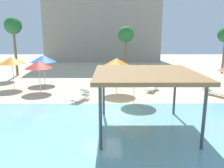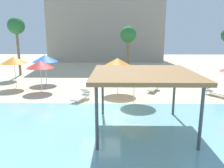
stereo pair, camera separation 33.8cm
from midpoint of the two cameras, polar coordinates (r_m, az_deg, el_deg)
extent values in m
plane|color=beige|center=(13.94, -2.23, -7.02)|extent=(80.00, 80.00, 0.00)
cube|color=#7AB7C1|center=(9.17, -4.08, -17.99)|extent=(44.00, 13.50, 0.04)
cylinder|color=#42474C|center=(13.00, -1.67, -2.12)|extent=(0.14, 0.14, 2.75)
cylinder|color=#42474C|center=(13.48, 16.33, -2.11)|extent=(0.14, 0.14, 2.75)
cylinder|color=#42474C|center=(9.04, -2.85, -8.86)|extent=(0.14, 0.14, 2.75)
cylinder|color=#42474C|center=(9.71, 22.78, -8.33)|extent=(0.14, 0.14, 2.75)
cube|color=olive|center=(10.75, 8.96, 2.59)|extent=(4.87, 4.87, 0.18)
cylinder|color=silver|center=(18.11, 1.91, 1.11)|extent=(0.06, 0.06, 2.15)
cone|color=orange|center=(17.88, 1.94, 5.56)|extent=(2.48, 2.48, 0.68)
cylinder|color=silver|center=(15.36, 6.29, -1.46)|extent=(0.06, 0.06, 1.94)
cone|color=orange|center=(15.10, 6.41, 3.25)|extent=(2.25, 2.25, 0.62)
cylinder|color=silver|center=(21.59, -23.11, 2.00)|extent=(0.06, 0.06, 2.16)
cone|color=orange|center=(21.41, -23.43, 5.66)|extent=(2.27, 2.27, 0.62)
cylinder|color=silver|center=(22.54, -16.13, 2.84)|extent=(0.06, 0.06, 2.09)
cone|color=blue|center=(22.35, -16.34, 6.33)|extent=(2.44, 2.44, 0.67)
cylinder|color=silver|center=(19.57, -17.22, 1.13)|extent=(0.06, 0.06, 1.95)
cone|color=red|center=(19.37, -17.47, 4.86)|extent=(2.27, 2.27, 0.62)
cylinder|color=white|center=(18.31, 11.05, -2.08)|extent=(0.05, 0.05, 0.22)
cylinder|color=white|center=(18.43, 9.60, -1.93)|extent=(0.05, 0.05, 0.22)
cylinder|color=white|center=(19.67, 12.11, -1.11)|extent=(0.05, 0.05, 0.22)
cylinder|color=white|center=(19.78, 10.76, -0.97)|extent=(0.05, 0.05, 0.22)
cube|color=white|center=(19.00, 10.92, -1.04)|extent=(1.29, 1.89, 0.10)
cube|color=white|center=(19.65, 11.51, 0.20)|extent=(0.76, 0.71, 0.40)
cylinder|color=white|center=(15.45, -8.09, -4.73)|extent=(0.05, 0.05, 0.22)
cylinder|color=white|center=(15.70, -9.59, -4.50)|extent=(0.05, 0.05, 0.22)
cylinder|color=white|center=(16.64, -5.52, -3.39)|extent=(0.05, 0.05, 0.22)
cylinder|color=white|center=(16.87, -6.95, -3.20)|extent=(0.05, 0.05, 0.22)
cube|color=white|center=(16.12, -7.51, -3.38)|extent=(1.24, 1.89, 0.10)
cube|color=white|center=(16.66, -6.24, -1.84)|extent=(0.75, 0.70, 0.40)
cylinder|color=white|center=(18.53, 27.01, -3.08)|extent=(0.05, 0.05, 0.22)
cylinder|color=white|center=(19.71, 24.37, -1.95)|extent=(0.05, 0.05, 0.22)
cylinder|color=white|center=(19.33, 23.51, -2.13)|extent=(0.05, 0.05, 0.22)
cube|color=white|center=(19.07, 25.70, -2.03)|extent=(1.41, 1.86, 0.10)
cube|color=white|center=(19.44, 24.01, -0.78)|extent=(0.77, 0.74, 0.40)
cylinder|color=brown|center=(26.94, 4.45, 7.22)|extent=(0.28, 0.28, 4.33)
sphere|color=#286B33|center=(26.83, 4.54, 12.57)|extent=(1.90, 1.90, 1.90)
cylinder|color=brown|center=(27.92, -22.52, 7.47)|extent=(0.28, 0.28, 5.28)
sphere|color=#286B33|center=(27.86, -23.05, 13.59)|extent=(1.90, 1.90, 1.90)
cube|color=#9E9384|center=(42.92, -1.26, 18.38)|extent=(19.77, 9.85, 17.98)
camera|label=1|loc=(0.17, -89.37, 0.14)|focal=35.67mm
camera|label=2|loc=(0.17, 90.63, -0.14)|focal=35.67mm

